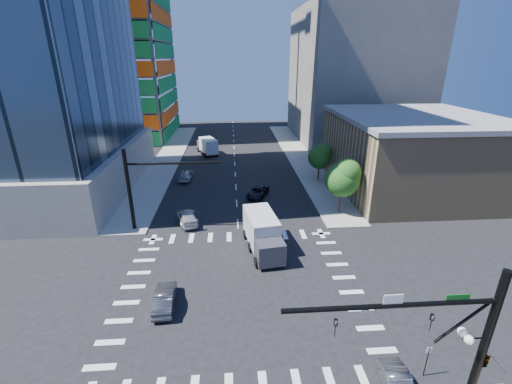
{
  "coord_description": "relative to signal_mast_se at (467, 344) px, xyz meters",
  "views": [
    {
      "loc": [
        -0.46,
        -23.34,
        17.87
      ],
      "look_at": [
        1.81,
        8.0,
        5.47
      ],
      "focal_mm": 24.0,
      "sensor_mm": 36.0,
      "label": 1
    }
  ],
  "objects": [
    {
      "name": "box_truck_far",
      "position": [
        -15.94,
        54.71,
        -3.58
      ],
      "size": [
        4.61,
        6.66,
        3.22
      ],
      "rotation": [
        0.0,
        0.0,
        3.5
      ],
      "color": "black",
      "rests_on": "ground"
    },
    {
      "name": "signal_mast_nw",
      "position": [
        -20.6,
        23.0,
        0.49
      ],
      "size": [
        10.2,
        0.4,
        9.0
      ],
      "color": "black",
      "rests_on": "sidewalk_nw"
    },
    {
      "name": "car_sb_mid",
      "position": [
        -18.31,
        39.28,
        -4.21
      ],
      "size": [
        2.05,
        4.73,
        1.59
      ],
      "primitive_type": "imported",
      "rotation": [
        0.0,
        0.0,
        3.1
      ],
      "color": "#9EA2A6",
      "rests_on": "ground"
    },
    {
      "name": "car_sb_cross",
      "position": [
        -16.5,
        9.95,
        -4.31
      ],
      "size": [
        1.71,
        4.31,
        1.4
      ],
      "primitive_type": "imported",
      "rotation": [
        0.0,
        0.0,
        3.2
      ],
      "color": "#48474C",
      "rests_on": "ground"
    },
    {
      "name": "bg_building_ne",
      "position": [
        16.4,
        66.5,
        8.99
      ],
      "size": [
        24.0,
        30.0,
        28.0
      ],
      "primitive_type": "cube",
      "color": "#66625C",
      "rests_on": "ground"
    },
    {
      "name": "tree_north",
      "position": [
        2.33,
        37.4,
        -1.02
      ],
      "size": [
        3.54,
        3.52,
        5.78
      ],
      "color": "#382316",
      "rests_on": "sidewalk_ne"
    },
    {
      "name": "box_truck_near",
      "position": [
        -8.2,
        17.38,
        -3.45
      ],
      "size": [
        3.81,
        7.05,
        3.52
      ],
      "rotation": [
        0.0,
        0.0,
        0.15
      ],
      "color": "black",
      "rests_on": "ground"
    },
    {
      "name": "no_parking_sign",
      "position": [
        0.1,
        2.5,
        -3.63
      ],
      "size": [
        0.3,
        0.06,
        2.2
      ],
      "color": "black",
      "rests_on": "ground"
    },
    {
      "name": "signal_mast_se",
      "position": [
        0.0,
        0.0,
        0.0
      ],
      "size": [
        10.51,
        2.48,
        9.0
      ],
      "color": "black",
      "rests_on": "sidewalk_se"
    },
    {
      "name": "car_nb_far",
      "position": [
        -7.66,
        31.64,
        -4.36
      ],
      "size": [
        3.72,
        5.09,
        1.29
      ],
      "primitive_type": "imported",
      "rotation": [
        0.0,
        0.0,
        -0.39
      ],
      "color": "black",
      "rests_on": "ground"
    },
    {
      "name": "sidewalk_ne",
      "position": [
        1.9,
        51.5,
        -4.93
      ],
      "size": [
        5.0,
        60.0,
        0.15
      ],
      "primitive_type": "cube",
      "color": "gray",
      "rests_on": "ground"
    },
    {
      "name": "sidewalk_nw",
      "position": [
        -23.1,
        51.5,
        -4.93
      ],
      "size": [
        5.0,
        60.0,
        0.15
      ],
      "primitive_type": "cube",
      "color": "gray",
      "rests_on": "ground"
    },
    {
      "name": "commercial_building",
      "position": [
        14.4,
        33.5,
        0.31
      ],
      "size": [
        20.5,
        22.5,
        10.6
      ],
      "color": "#9D835B",
      "rests_on": "ground"
    },
    {
      "name": "ground",
      "position": [
        -10.6,
        11.5,
        -5.01
      ],
      "size": [
        160.0,
        160.0,
        0.0
      ],
      "primitive_type": "plane",
      "color": "black",
      "rests_on": "ground"
    },
    {
      "name": "car_sb_near",
      "position": [
        -16.39,
        24.22,
        -4.3
      ],
      "size": [
        3.18,
        5.25,
        1.42
      ],
      "primitive_type": "imported",
      "rotation": [
        0.0,
        0.0,
        3.4
      ],
      "color": "silver",
      "rests_on": "ground"
    },
    {
      "name": "road_markings",
      "position": [
        -10.6,
        11.5,
        -5.0
      ],
      "size": [
        20.0,
        20.0,
        0.01
      ],
      "primitive_type": "cube",
      "color": "silver",
      "rests_on": "ground"
    },
    {
      "name": "construction_building",
      "position": [
        -38.02,
        73.43,
        19.6
      ],
      "size": [
        25.16,
        34.5,
        70.6
      ],
      "color": "slate",
      "rests_on": "ground"
    },
    {
      "name": "tree_south",
      "position": [
        2.03,
        25.4,
        -0.32
      ],
      "size": [
        4.16,
        4.16,
        6.82
      ],
      "color": "#382316",
      "rests_on": "sidewalk_ne"
    }
  ]
}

